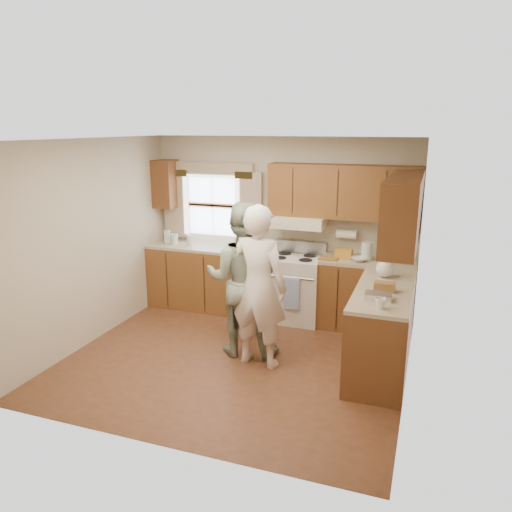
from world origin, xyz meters
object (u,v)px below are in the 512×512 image
at_px(woman_right, 243,279).
at_px(child, 245,305).
at_px(woman_left, 258,287).
at_px(stove, 295,287).

height_order(woman_right, child, woman_right).
xyz_separation_m(woman_right, child, (-0.14, 0.43, -0.49)).
height_order(woman_left, woman_right, woman_left).
bearing_deg(stove, woman_left, -90.83).
distance_m(stove, woman_left, 1.54).
relative_size(woman_left, child, 2.18).
distance_m(woman_left, woman_right, 0.37).
xyz_separation_m(woman_left, woman_right, (-0.28, 0.24, -0.01)).
bearing_deg(woman_right, child, -80.44).
bearing_deg(woman_left, stove, -84.41).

